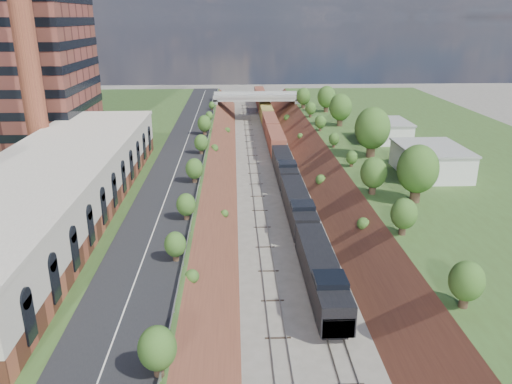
% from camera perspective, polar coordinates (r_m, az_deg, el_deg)
% --- Properties ---
extents(platform_left, '(44.00, 180.00, 5.00)m').
position_cam_1_polar(platform_left, '(87.85, -20.13, 1.47)').
color(platform_left, '#395121').
rests_on(platform_left, ground).
extents(platform_right, '(44.00, 180.00, 5.00)m').
position_cam_1_polar(platform_right, '(92.47, 22.73, 2.00)').
color(platform_right, '#395121').
rests_on(platform_right, ground).
extents(embankment_left, '(10.00, 180.00, 10.00)m').
position_cam_1_polar(embankment_left, '(84.62, -5.59, 0.15)').
color(embankment_left, brown).
rests_on(embankment_left, ground).
extents(embankment_right, '(10.00, 180.00, 10.00)m').
position_cam_1_polar(embankment_right, '(86.24, 9.16, 0.36)').
color(embankment_right, brown).
rests_on(embankment_right, ground).
extents(rail_left_track, '(1.58, 180.00, 0.18)m').
position_cam_1_polar(rail_left_track, '(84.54, 0.10, 0.29)').
color(rail_left_track, gray).
rests_on(rail_left_track, ground).
extents(rail_right_track, '(1.58, 180.00, 0.18)m').
position_cam_1_polar(rail_right_track, '(84.93, 3.61, 0.34)').
color(rail_right_track, gray).
rests_on(rail_right_track, ground).
extents(road, '(8.00, 180.00, 0.10)m').
position_cam_1_polar(road, '(83.47, -8.79, 3.38)').
color(road, black).
rests_on(road, platform_left).
extents(guardrail, '(0.10, 171.00, 0.70)m').
position_cam_1_polar(guardrail, '(82.80, -6.00, 3.73)').
color(guardrail, '#99999E').
rests_on(guardrail, platform_left).
extents(commercial_building, '(14.30, 62.30, 7.00)m').
position_cam_1_polar(commercial_building, '(64.66, -22.02, 0.63)').
color(commercial_building, brown).
rests_on(commercial_building, platform_left).
extents(smokestack, '(3.20, 3.20, 40.00)m').
position_cam_1_polar(smokestack, '(81.46, -24.92, 15.75)').
color(smokestack, brown).
rests_on(smokestack, platform_left).
extents(overpass, '(24.50, 8.30, 7.40)m').
position_cam_1_polar(overpass, '(143.77, -0.01, 10.24)').
color(overpass, gray).
rests_on(overpass, ground).
extents(white_building_near, '(9.00, 12.00, 4.00)m').
position_cam_1_polar(white_building_near, '(80.47, 19.32, 3.34)').
color(white_building_near, silver).
rests_on(white_building_near, platform_right).
extents(white_building_far, '(8.00, 10.00, 3.60)m').
position_cam_1_polar(white_building_far, '(100.49, 14.57, 6.73)').
color(white_building_far, silver).
rests_on(white_building_far, platform_right).
extents(tree_right_large, '(5.25, 5.25, 7.61)m').
position_cam_1_polar(tree_right_large, '(66.76, 18.01, 2.46)').
color(tree_right_large, '#473323').
rests_on(tree_right_large, platform_right).
extents(tree_left_crest, '(2.45, 2.45, 3.55)m').
position_cam_1_polar(tree_left_crest, '(45.19, -9.34, -8.13)').
color(tree_left_crest, '#473323').
rests_on(tree_left_crest, platform_left).
extents(freight_train, '(3.13, 142.54, 4.65)m').
position_cam_1_polar(freight_train, '(113.76, 2.01, 6.62)').
color(freight_train, black).
rests_on(freight_train, ground).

